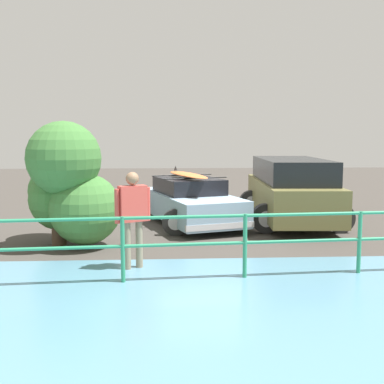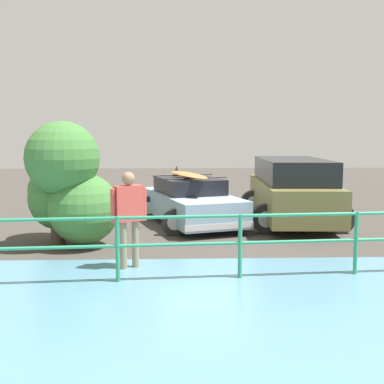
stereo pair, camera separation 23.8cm
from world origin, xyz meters
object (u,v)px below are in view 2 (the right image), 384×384
Objects in this scene: bush_near_left at (68,189)px; suv_car at (292,190)px; person_bystander at (129,211)px; sedan_car at (191,202)px.

suv_car is at bearing -156.63° from bush_near_left.
bush_near_left reaches higher than suv_car.
bush_near_left is (1.51, -1.98, 0.17)m from person_bystander.
sedan_car is 0.88× the size of suv_car.
person_bystander is (1.26, 4.30, 0.44)m from sedan_car.
sedan_car is at bearing 1.45° from suv_car.
person_bystander reaches higher than sedan_car.
bush_near_left reaches higher than person_bystander.
suv_car is at bearing -178.55° from sedan_car.
person_bystander is 2.49m from bush_near_left.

